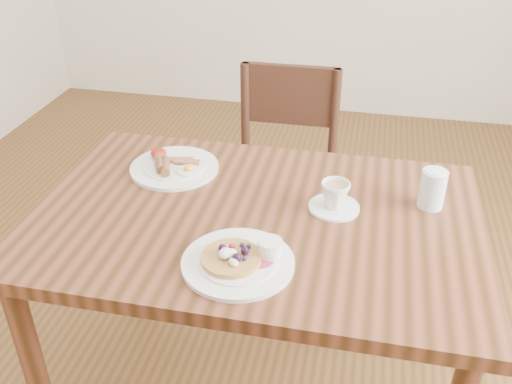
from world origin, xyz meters
TOP-DOWN VIEW (x-y plane):
  - dining_table at (0.00, 0.00)m, footprint 1.20×0.80m
  - chair_far at (-0.04, 0.70)m, footprint 0.43×0.43m
  - pancake_plate at (0.01, -0.22)m, footprint 0.27×0.27m
  - breakfast_plate at (-0.30, 0.19)m, footprint 0.27×0.27m
  - teacup_saucer at (0.20, 0.07)m, footprint 0.14×0.14m
  - water_glass at (0.46, 0.14)m, footprint 0.07×0.07m

SIDE VIEW (x-z plane):
  - chair_far at x=-0.04m, z-range 0.05..0.93m
  - dining_table at x=0.00m, z-range 0.28..1.03m
  - breakfast_plate at x=-0.30m, z-range 0.74..0.78m
  - pancake_plate at x=0.01m, z-range 0.74..0.79m
  - teacup_saucer at x=0.20m, z-range 0.74..0.83m
  - water_glass at x=0.46m, z-range 0.75..0.86m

